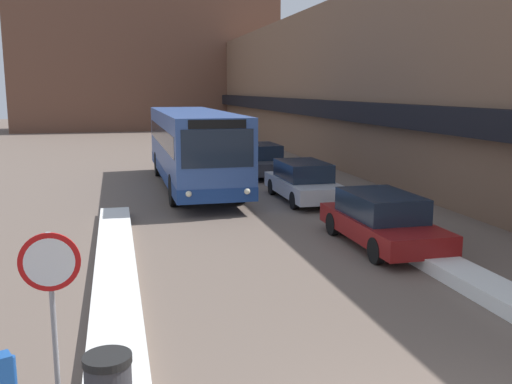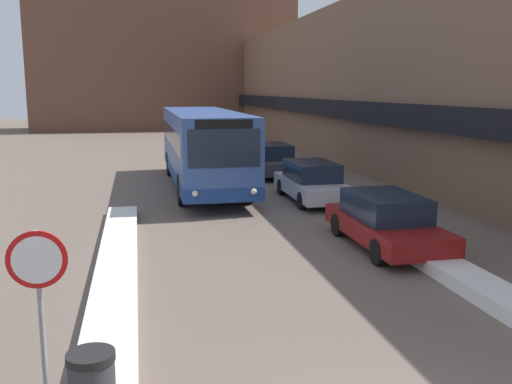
# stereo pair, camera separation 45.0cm
# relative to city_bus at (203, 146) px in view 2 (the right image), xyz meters

# --- Properties ---
(building_row_right) EXTENTS (5.50, 60.00, 8.61)m
(building_row_right) POSITION_rel_city_bus_xyz_m (10.36, 5.36, 2.55)
(building_row_right) COLOR brown
(building_row_right) RESTS_ON ground_plane
(building_backdrop_far) EXTENTS (26.00, 8.00, 14.62)m
(building_backdrop_far) POSITION_rel_city_bus_xyz_m (0.39, 37.09, 5.56)
(building_backdrop_far) COLOR brown
(building_backdrop_far) RESTS_ON ground_plane
(snow_bank_left) EXTENTS (0.90, 12.56, 0.24)m
(snow_bank_left) POSITION_rel_city_bus_xyz_m (-3.21, -10.89, -1.62)
(snow_bank_left) COLOR silver
(snow_bank_left) RESTS_ON ground_plane
(snow_bank_right) EXTENTS (0.90, 9.54, 0.30)m
(snow_bank_right) POSITION_rel_city_bus_xyz_m (3.99, -11.24, -1.59)
(snow_bank_right) COLOR silver
(snow_bank_right) RESTS_ON ground_plane
(city_bus) EXTENTS (2.65, 11.97, 3.17)m
(city_bus) POSITION_rel_city_bus_xyz_m (0.00, 0.00, 0.00)
(city_bus) COLOR #335193
(city_bus) RESTS_ON ground_plane
(parked_car_front) EXTENTS (1.84, 4.49, 1.39)m
(parked_car_front) POSITION_rel_city_bus_xyz_m (3.59, -10.13, -1.04)
(parked_car_front) COLOR maroon
(parked_car_front) RESTS_ON ground_plane
(parked_car_middle) EXTENTS (1.82, 4.63, 1.43)m
(parked_car_middle) POSITION_rel_city_bus_xyz_m (3.59, -3.70, -1.03)
(parked_car_middle) COLOR #B7B7BC
(parked_car_middle) RESTS_ON ground_plane
(parked_car_back) EXTENTS (1.86, 4.55, 1.50)m
(parked_car_back) POSITION_rel_city_bus_xyz_m (3.59, 2.69, -0.99)
(parked_car_back) COLOR #38383D
(parked_car_back) RESTS_ON ground_plane
(stop_sign) EXTENTS (0.76, 0.08, 2.31)m
(stop_sign) POSITION_rel_city_bus_xyz_m (-3.96, -16.16, -0.07)
(stop_sign) COLOR gray
(stop_sign) RESTS_ON ground_plane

